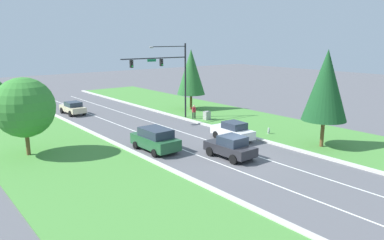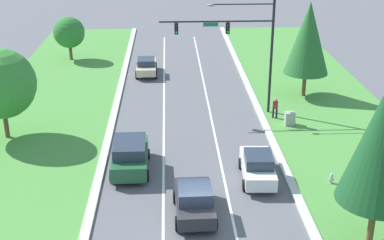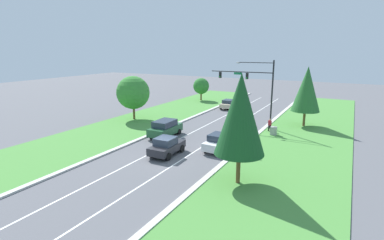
{
  "view_description": "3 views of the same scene",
  "coord_description": "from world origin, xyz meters",
  "px_view_note": "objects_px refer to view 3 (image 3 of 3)",
  "views": [
    {
      "loc": [
        -20.18,
        -19.68,
        9.33
      ],
      "look_at": [
        1.52,
        7.9,
        1.63
      ],
      "focal_mm": 35.0,
      "sensor_mm": 36.0,
      "label": 1
    },
    {
      "loc": [
        -1.4,
        -23.17,
        15.29
      ],
      "look_at": [
        0.1,
        9.15,
        2.0
      ],
      "focal_mm": 50.0,
      "sensor_mm": 36.0,
      "label": 2
    },
    {
      "loc": [
        15.09,
        -22.43,
        10.07
      ],
      "look_at": [
        -0.83,
        7.28,
        2.08
      ],
      "focal_mm": 28.0,
      "sensor_mm": 36.0,
      "label": 3
    }
  ],
  "objects_px": {
    "pedestrian": "(270,125)",
    "fire_hydrant": "(257,156)",
    "conifer_near_right_tree": "(307,89)",
    "oak_far_left_tree": "(201,86)",
    "traffic_signal_mast": "(254,83)",
    "utility_cabinet": "(274,131)",
    "champagne_sedan": "(229,104)",
    "white_sedan": "(219,142)",
    "charcoal_sedan": "(167,146)",
    "oak_near_left_tree": "(133,93)",
    "forest_suv": "(165,128)",
    "conifer_far_right_tree": "(240,114)"
  },
  "relations": [
    {
      "from": "traffic_signal_mast",
      "to": "white_sedan",
      "type": "height_order",
      "value": "traffic_signal_mast"
    },
    {
      "from": "traffic_signal_mast",
      "to": "conifer_near_right_tree",
      "type": "xyz_separation_m",
      "value": [
        5.93,
        3.56,
        -0.8
      ]
    },
    {
      "from": "conifer_near_right_tree",
      "to": "charcoal_sedan",
      "type": "bearing_deg",
      "value": -119.32
    },
    {
      "from": "pedestrian",
      "to": "fire_hydrant",
      "type": "distance_m",
      "value": 10.28
    },
    {
      "from": "fire_hydrant",
      "to": "pedestrian",
      "type": "bearing_deg",
      "value": 97.64
    },
    {
      "from": "fire_hydrant",
      "to": "oak_near_left_tree",
      "type": "distance_m",
      "value": 22.23
    },
    {
      "from": "champagne_sedan",
      "to": "oak_near_left_tree",
      "type": "distance_m",
      "value": 17.3
    },
    {
      "from": "traffic_signal_mast",
      "to": "oak_far_left_tree",
      "type": "distance_m",
      "value": 22.17
    },
    {
      "from": "forest_suv",
      "to": "oak_near_left_tree",
      "type": "relative_size",
      "value": 0.75
    },
    {
      "from": "traffic_signal_mast",
      "to": "utility_cabinet",
      "type": "distance_m",
      "value": 6.83
    },
    {
      "from": "oak_far_left_tree",
      "to": "champagne_sedan",
      "type": "bearing_deg",
      "value": -33.46
    },
    {
      "from": "charcoal_sedan",
      "to": "oak_near_left_tree",
      "type": "bearing_deg",
      "value": 138.44
    },
    {
      "from": "forest_suv",
      "to": "pedestrian",
      "type": "bearing_deg",
      "value": 36.31
    },
    {
      "from": "utility_cabinet",
      "to": "conifer_far_right_tree",
      "type": "bearing_deg",
      "value": -87.14
    },
    {
      "from": "fire_hydrant",
      "to": "oak_far_left_tree",
      "type": "relative_size",
      "value": 0.16
    },
    {
      "from": "conifer_near_right_tree",
      "to": "utility_cabinet",
      "type": "bearing_deg",
      "value": -112.2
    },
    {
      "from": "charcoal_sedan",
      "to": "champagne_sedan",
      "type": "height_order",
      "value": "charcoal_sedan"
    },
    {
      "from": "utility_cabinet",
      "to": "pedestrian",
      "type": "bearing_deg",
      "value": 120.81
    },
    {
      "from": "charcoal_sedan",
      "to": "oak_far_left_tree",
      "type": "xyz_separation_m",
      "value": [
        -11.25,
        30.1,
        2.01
      ]
    },
    {
      "from": "traffic_signal_mast",
      "to": "forest_suv",
      "type": "relative_size",
      "value": 1.85
    },
    {
      "from": "white_sedan",
      "to": "conifer_near_right_tree",
      "type": "distance_m",
      "value": 16.08
    },
    {
      "from": "traffic_signal_mast",
      "to": "conifer_far_right_tree",
      "type": "bearing_deg",
      "value": -76.56
    },
    {
      "from": "white_sedan",
      "to": "conifer_near_right_tree",
      "type": "height_order",
      "value": "conifer_near_right_tree"
    },
    {
      "from": "pedestrian",
      "to": "conifer_near_right_tree",
      "type": "relative_size",
      "value": 0.21
    },
    {
      "from": "utility_cabinet",
      "to": "oak_far_left_tree",
      "type": "distance_m",
      "value": 26.38
    },
    {
      "from": "utility_cabinet",
      "to": "fire_hydrant",
      "type": "distance_m",
      "value": 8.81
    },
    {
      "from": "white_sedan",
      "to": "utility_cabinet",
      "type": "xyz_separation_m",
      "value": [
        3.66,
        8.02,
        -0.35
      ]
    },
    {
      "from": "champagne_sedan",
      "to": "conifer_near_right_tree",
      "type": "relative_size",
      "value": 0.56
    },
    {
      "from": "oak_far_left_tree",
      "to": "utility_cabinet",
      "type": "bearing_deg",
      "value": -44.23
    },
    {
      "from": "forest_suv",
      "to": "champagne_sedan",
      "type": "bearing_deg",
      "value": 88.34
    },
    {
      "from": "champagne_sedan",
      "to": "pedestrian",
      "type": "height_order",
      "value": "pedestrian"
    },
    {
      "from": "pedestrian",
      "to": "oak_near_left_tree",
      "type": "xyz_separation_m",
      "value": [
        -19.23,
        -2.63,
        3.04
      ]
    },
    {
      "from": "fire_hydrant",
      "to": "conifer_far_right_tree",
      "type": "xyz_separation_m",
      "value": [
        0.19,
        -5.78,
        5.09
      ]
    },
    {
      "from": "forest_suv",
      "to": "oak_near_left_tree",
      "type": "bearing_deg",
      "value": 148.85
    },
    {
      "from": "white_sedan",
      "to": "conifer_far_right_tree",
      "type": "relative_size",
      "value": 0.53
    },
    {
      "from": "forest_suv",
      "to": "charcoal_sedan",
      "type": "xyz_separation_m",
      "value": [
        3.64,
        -5.32,
        -0.1
      ]
    },
    {
      "from": "conifer_near_right_tree",
      "to": "oak_far_left_tree",
      "type": "relative_size",
      "value": 1.77
    },
    {
      "from": "champagne_sedan",
      "to": "utility_cabinet",
      "type": "xyz_separation_m",
      "value": [
        10.88,
        -13.08,
        -0.3
      ]
    },
    {
      "from": "oak_near_left_tree",
      "to": "oak_far_left_tree",
      "type": "distance_m",
      "value": 19.65
    },
    {
      "from": "conifer_near_right_tree",
      "to": "oak_far_left_tree",
      "type": "bearing_deg",
      "value": 150.49
    },
    {
      "from": "conifer_near_right_tree",
      "to": "oak_far_left_tree",
      "type": "height_order",
      "value": "conifer_near_right_tree"
    },
    {
      "from": "charcoal_sedan",
      "to": "conifer_near_right_tree",
      "type": "height_order",
      "value": "conifer_near_right_tree"
    },
    {
      "from": "conifer_near_right_tree",
      "to": "forest_suv",
      "type": "bearing_deg",
      "value": -137.32
    },
    {
      "from": "white_sedan",
      "to": "champagne_sedan",
      "type": "xyz_separation_m",
      "value": [
        -7.23,
        21.09,
        -0.05
      ]
    },
    {
      "from": "utility_cabinet",
      "to": "oak_near_left_tree",
      "type": "height_order",
      "value": "oak_near_left_tree"
    },
    {
      "from": "traffic_signal_mast",
      "to": "charcoal_sedan",
      "type": "xyz_separation_m",
      "value": [
        -4.18,
        -14.45,
        -4.91
      ]
    },
    {
      "from": "forest_suv",
      "to": "charcoal_sedan",
      "type": "bearing_deg",
      "value": -56.31
    },
    {
      "from": "white_sedan",
      "to": "pedestrian",
      "type": "bearing_deg",
      "value": 76.03
    },
    {
      "from": "pedestrian",
      "to": "fire_hydrant",
      "type": "relative_size",
      "value": 2.41
    },
    {
      "from": "charcoal_sedan",
      "to": "pedestrian",
      "type": "height_order",
      "value": "charcoal_sedan"
    }
  ]
}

